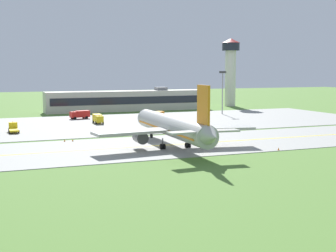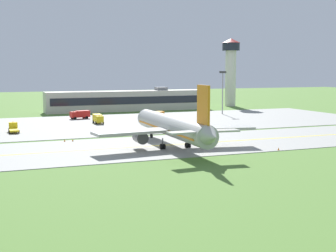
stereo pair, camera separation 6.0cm
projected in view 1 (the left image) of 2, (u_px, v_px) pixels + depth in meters
ground_plane at (160, 146)px, 95.35m from camera, size 500.00×500.00×0.00m
taxiway_strip at (160, 146)px, 95.35m from camera, size 240.00×28.00×0.10m
apron_pad at (141, 122)px, 137.76m from camera, size 140.00×52.00×0.10m
taxiway_centreline at (160, 145)px, 95.34m from camera, size 220.00×0.60×0.01m
airplane_lead at (173, 127)px, 92.84m from camera, size 32.51×39.59×12.70m
service_truck_baggage at (80, 114)px, 146.58m from camera, size 6.31×3.43×2.60m
service_truck_fuel at (156, 115)px, 143.40m from camera, size 6.00×5.29×2.60m
service_truck_catering at (13, 128)px, 115.63m from camera, size 2.42×6.43×2.59m
service_truck_pushback at (98, 118)px, 134.32m from camera, size 2.51×6.07×2.60m
terminal_building at (130, 101)px, 176.31m from camera, size 61.88×8.31×8.59m
control_tower at (231, 66)px, 197.03m from camera, size 7.60×7.60×27.94m
apron_light_mast at (223, 87)px, 161.32m from camera, size 2.40×0.50×14.70m
traffic_cone_near_edge at (65, 141)px, 100.55m from camera, size 0.44×0.44×0.60m
traffic_cone_mid_edge at (278, 149)px, 89.77m from camera, size 0.44×0.44×0.60m
traffic_cone_far_edge at (73, 140)px, 100.81m from camera, size 0.44×0.44×0.60m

